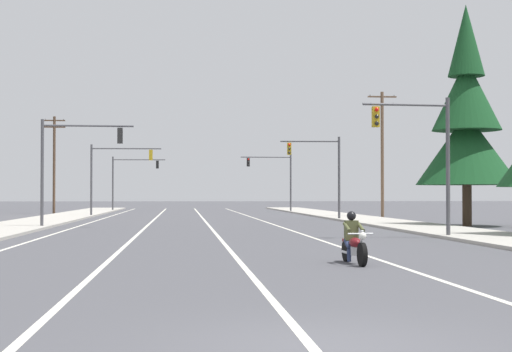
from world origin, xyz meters
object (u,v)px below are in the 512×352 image
object	(u,v)px
conifer_tree_right_verge_far	(467,124)
traffic_signal_far_right	(276,173)
traffic_signal_mid_right	(322,165)
traffic_signal_far_left	(129,174)
traffic_signal_near_right	(424,146)
traffic_signal_mid_left	(112,168)
utility_pole_left_far	(54,161)
traffic_signal_near_left	(69,156)
utility_pole_right_far	(382,150)
motorcycle_with_rider	(354,243)

from	to	relation	value
conifer_tree_right_verge_far	traffic_signal_far_right	bearing A→B (deg)	100.93
traffic_signal_mid_right	traffic_signal_far_left	bearing A→B (deg)	116.58
traffic_signal_mid_right	traffic_signal_far_left	distance (m)	36.79
traffic_signal_near_right	traffic_signal_mid_right	distance (m)	24.03
traffic_signal_mid_left	traffic_signal_mid_right	bearing A→B (deg)	-33.35
traffic_signal_far_left	conifer_tree_right_verge_far	world-z (taller)	conifer_tree_right_verge_far
traffic_signal_far_right	traffic_signal_far_left	xyz separation A→B (m)	(-16.03, 7.61, 0.03)
traffic_signal_mid_left	utility_pole_left_far	xyz separation A→B (m)	(-6.57, 10.44, 0.99)
traffic_signal_mid_right	traffic_signal_near_left	bearing A→B (deg)	-144.53
traffic_signal_near_right	utility_pole_left_far	bearing A→B (deg)	117.09
traffic_signal_far_left	utility_pole_right_far	size ratio (longest dim) A/B	0.60
motorcycle_with_rider	traffic_signal_mid_left	size ratio (longest dim) A/B	0.35
motorcycle_with_rider	traffic_signal_far_left	size ratio (longest dim) A/B	0.35
motorcycle_with_rider	traffic_signal_near_left	xyz separation A→B (m)	(-11.19, 24.12, 3.53)
traffic_signal_far_right	conifer_tree_right_verge_far	world-z (taller)	conifer_tree_right_verge_far
traffic_signal_near_left	utility_pole_left_far	xyz separation A→B (m)	(-6.12, 33.17, 1.04)
motorcycle_with_rider	utility_pole_left_far	world-z (taller)	utility_pole_left_far
motorcycle_with_rider	conifer_tree_right_verge_far	size ratio (longest dim) A/B	0.16
motorcycle_with_rider	traffic_signal_far_left	xyz separation A→B (m)	(-10.85, 68.98, 3.58)
utility_pole_left_far	traffic_signal_near_left	bearing A→B (deg)	-79.54
traffic_signal_mid_right	utility_pole_right_far	distance (m)	8.20
traffic_signal_near_left	traffic_signal_mid_right	distance (m)	20.62
traffic_signal_mid_left	traffic_signal_far_left	world-z (taller)	same
traffic_signal_near_right	traffic_signal_mid_left	world-z (taller)	same
traffic_signal_near_left	conifer_tree_right_verge_far	size ratio (longest dim) A/B	0.46
traffic_signal_mid_left	conifer_tree_right_verge_far	bearing A→B (deg)	-44.24
traffic_signal_far_right	traffic_signal_mid_left	bearing A→B (deg)	-137.61
traffic_signal_near_right	traffic_signal_mid_left	bearing A→B (deg)	115.46
traffic_signal_near_right	traffic_signal_mid_left	xyz separation A→B (m)	(-16.56, 34.79, 0.13)
traffic_signal_mid_right	utility_pole_left_far	bearing A→B (deg)	137.23
utility_pole_right_far	utility_pole_left_far	bearing A→B (deg)	151.36
traffic_signal_near_left	utility_pole_left_far	distance (m)	33.75
traffic_signal_mid_left	utility_pole_right_far	xyz separation A→B (m)	(22.30, -5.33, 1.39)
motorcycle_with_rider	traffic_signal_near_right	world-z (taller)	traffic_signal_near_right
traffic_signal_mid_left	traffic_signal_far_right	size ratio (longest dim) A/B	1.00
conifer_tree_right_verge_far	utility_pole_right_far	bearing A→B (deg)	92.55
motorcycle_with_rider	conifer_tree_right_verge_far	xyz separation A→B (m)	(12.32, 24.39, 5.57)
traffic_signal_mid_right	traffic_signal_mid_left	distance (m)	19.57
utility_pole_right_far	utility_pole_left_far	size ratio (longest dim) A/B	1.08
traffic_signal_far_right	conifer_tree_right_verge_far	bearing A→B (deg)	-79.07
traffic_signal_near_right	traffic_signal_far_left	world-z (taller)	same
traffic_signal_far_left	traffic_signal_mid_left	bearing A→B (deg)	-89.72
utility_pole_right_far	traffic_signal_far_right	bearing A→B (deg)	107.82
traffic_signal_near_right	conifer_tree_right_verge_far	world-z (taller)	conifer_tree_right_verge_far
traffic_signal_far_left	utility_pole_left_far	xyz separation A→B (m)	(-6.46, -11.70, 0.99)
traffic_signal_near_right	traffic_signal_far_right	xyz separation A→B (m)	(-0.64, 49.32, 0.09)
traffic_signal_far_left	utility_pole_left_far	distance (m)	13.40
motorcycle_with_rider	traffic_signal_mid_left	bearing A→B (deg)	102.91
traffic_signal_near_left	utility_pole_left_far	world-z (taller)	utility_pole_left_far
traffic_signal_near_right	traffic_signal_far_left	distance (m)	59.32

